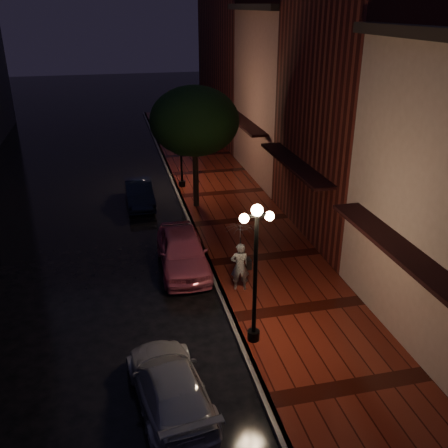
{
  "coord_description": "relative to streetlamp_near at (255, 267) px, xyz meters",
  "views": [
    {
      "loc": [
        -3.25,
        -16.66,
        9.28
      ],
      "look_at": [
        0.78,
        0.72,
        1.4
      ],
      "focal_mm": 40.0,
      "sensor_mm": 36.0,
      "label": 1
    }
  ],
  "objects": [
    {
      "name": "storefront_extra",
      "position": [
        6.65,
        25.0,
        2.4
      ],
      "size": [
        5.0,
        12.0,
        10.0
      ],
      "primitive_type": "cube",
      "color": "#511914",
      "rests_on": "ground"
    },
    {
      "name": "storefront_far",
      "position": [
        6.65,
        15.0,
        1.9
      ],
      "size": [
        5.0,
        8.0,
        9.0
      ],
      "primitive_type": "cube",
      "color": "#8C5951",
      "rests_on": "ground"
    },
    {
      "name": "street_tree",
      "position": [
        0.26,
        10.99,
        1.64
      ],
      "size": [
        4.16,
        4.16,
        5.8
      ],
      "color": "black",
      "rests_on": "sidewalk"
    },
    {
      "name": "sidewalk",
      "position": [
        1.9,
        5.0,
        -2.53
      ],
      "size": [
        4.5,
        60.0,
        0.15
      ],
      "primitive_type": "cube",
      "color": "#4C150D",
      "rests_on": "ground"
    },
    {
      "name": "streetlamp_far",
      "position": [
        0.0,
        14.0,
        0.0
      ],
      "size": [
        0.96,
        0.36,
        4.31
      ],
      "color": "black",
      "rests_on": "sidewalk"
    },
    {
      "name": "ground",
      "position": [
        -0.35,
        5.0,
        -2.6
      ],
      "size": [
        120.0,
        120.0,
        0.0
      ],
      "primitive_type": "plane",
      "color": "black",
      "rests_on": "ground"
    },
    {
      "name": "pink_car",
      "position": [
        -1.34,
        5.05,
        -1.85
      ],
      "size": [
        1.85,
        4.41,
        1.49
      ],
      "primitive_type": "imported",
      "rotation": [
        0.0,
        0.0,
        -0.02
      ],
      "color": "#C7526C",
      "rests_on": "ground"
    },
    {
      "name": "parking_meter",
      "position": [
        0.65,
        3.65,
        -1.66
      ],
      "size": [
        0.13,
        0.11,
        1.31
      ],
      "rotation": [
        0.0,
        0.0,
        -0.18
      ],
      "color": "black",
      "rests_on": "sidewalk"
    },
    {
      "name": "storefront_mid",
      "position": [
        6.65,
        7.0,
        2.9
      ],
      "size": [
        5.0,
        8.0,
        11.0
      ],
      "primitive_type": "cube",
      "color": "#511914",
      "rests_on": "ground"
    },
    {
      "name": "streetlamp_near",
      "position": [
        0.0,
        0.0,
        0.0
      ],
      "size": [
        0.96,
        0.36,
        4.31
      ],
      "color": "black",
      "rests_on": "sidewalk"
    },
    {
      "name": "curb",
      "position": [
        -0.35,
        5.0,
        -2.53
      ],
      "size": [
        0.25,
        60.0,
        0.15
      ],
      "primitive_type": "cube",
      "color": "#595451",
      "rests_on": "ground"
    },
    {
      "name": "silver_car",
      "position": [
        -2.72,
        -1.91,
        -2.0
      ],
      "size": [
        2.19,
        4.32,
        1.2
      ],
      "primitive_type": "imported",
      "rotation": [
        0.0,
        0.0,
        3.27
      ],
      "color": "#A7A8AF",
      "rests_on": "ground"
    },
    {
      "name": "navy_car",
      "position": [
        -2.45,
        12.13,
        -1.99
      ],
      "size": [
        1.36,
        3.73,
        1.22
      ],
      "primitive_type": "imported",
      "rotation": [
        0.0,
        0.0,
        0.02
      ],
      "color": "black",
      "rests_on": "ground"
    },
    {
      "name": "woman_with_umbrella",
      "position": [
        0.34,
        2.89,
        -0.82
      ],
      "size": [
        1.02,
        1.04,
        2.46
      ],
      "rotation": [
        0.0,
        0.0,
        2.92
      ],
      "color": "silver",
      "rests_on": "sidewalk"
    }
  ]
}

